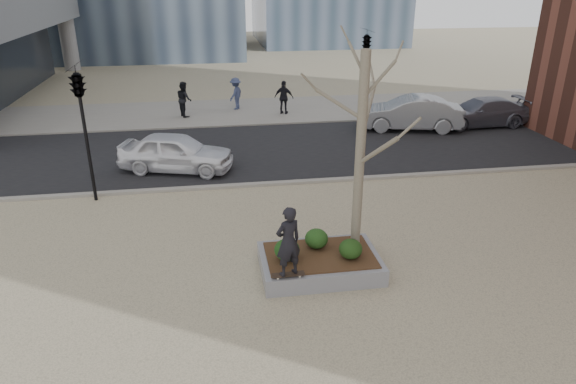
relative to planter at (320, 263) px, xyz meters
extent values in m
plane|color=tan|center=(-1.00, 0.00, -0.23)|extent=(120.00, 120.00, 0.00)
cube|color=black|center=(-1.00, 10.00, -0.21)|extent=(60.00, 8.00, 0.02)
cube|color=gray|center=(-1.00, 17.00, -0.21)|extent=(60.00, 6.00, 0.02)
cube|color=gray|center=(0.00, 0.00, 0.00)|extent=(3.00, 2.00, 0.45)
cube|color=#382314|center=(0.00, 0.00, 0.25)|extent=(2.70, 1.70, 0.04)
ellipsoid|color=#163B12|center=(-0.86, -0.11, 0.53)|extent=(0.63, 0.63, 0.54)
ellipsoid|color=#113813|center=(-0.01, 0.37, 0.52)|extent=(0.60, 0.60, 0.51)
ellipsoid|color=black|center=(0.71, -0.28, 0.51)|extent=(0.58, 0.58, 0.50)
imported|color=black|center=(-0.95, -0.84, 1.17)|extent=(0.74, 0.61, 1.73)
imported|color=white|center=(-3.88, 8.02, 0.53)|extent=(4.65, 2.92, 1.48)
imported|color=gray|center=(7.07, 12.03, 0.61)|extent=(5.18, 2.84, 1.62)
imported|color=slate|center=(10.85, 12.14, 0.48)|extent=(4.78, 2.03, 1.37)
imported|color=black|center=(-3.79, 16.33, 0.72)|extent=(0.96, 1.08, 1.84)
imported|color=#394367|center=(-0.99, 17.48, 0.67)|extent=(1.13, 1.30, 1.75)
imported|color=black|center=(1.51, 16.01, 0.69)|extent=(1.13, 0.83, 1.78)
camera|label=1|loc=(-2.57, -11.06, 6.80)|focal=32.00mm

